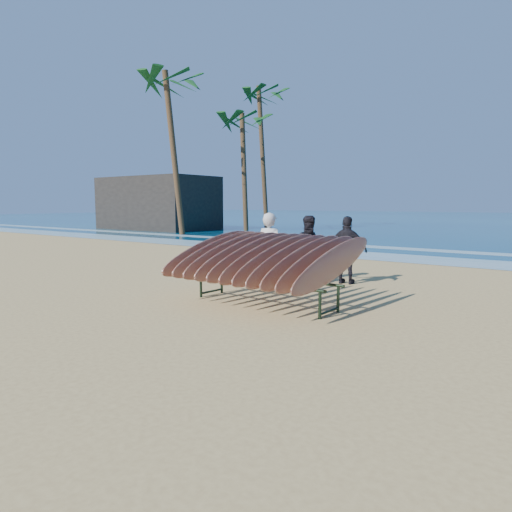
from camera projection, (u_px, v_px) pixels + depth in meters
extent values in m
plane|color=tan|center=(231.00, 309.00, 8.69)|extent=(120.00, 120.00, 0.00)
plane|color=white|center=(404.00, 258.00, 16.71)|extent=(160.00, 160.00, 0.00)
plane|color=white|center=(431.00, 250.00, 19.52)|extent=(160.00, 160.00, 0.00)
cylinder|color=black|center=(201.00, 286.00, 9.79)|extent=(0.06, 0.06, 0.50)
cylinder|color=black|center=(320.00, 305.00, 7.94)|extent=(0.06, 0.06, 0.50)
cylinder|color=black|center=(222.00, 282.00, 10.29)|extent=(0.06, 0.06, 0.50)
cylinder|color=black|center=(338.00, 299.00, 8.44)|extent=(0.06, 0.06, 0.50)
cylinder|color=black|center=(254.00, 282.00, 8.83)|extent=(3.20, 0.22, 0.06)
cylinder|color=black|center=(274.00, 277.00, 9.33)|extent=(3.20, 0.22, 0.06)
cylinder|color=black|center=(212.00, 291.00, 10.06)|extent=(0.08, 0.65, 0.04)
cylinder|color=black|center=(329.00, 311.00, 8.21)|extent=(0.08, 0.65, 0.04)
ellipsoid|color=#5F0E06|center=(209.00, 252.00, 10.00)|extent=(0.21, 2.79, 1.19)
ellipsoid|color=#5F0E06|center=(219.00, 253.00, 9.81)|extent=(0.21, 2.79, 1.19)
ellipsoid|color=#5F0E06|center=(230.00, 254.00, 9.61)|extent=(0.21, 2.79, 1.19)
ellipsoid|color=#5F0E06|center=(241.00, 255.00, 9.42)|extent=(0.21, 2.79, 1.19)
ellipsoid|color=#5F0E06|center=(252.00, 256.00, 9.23)|extent=(0.21, 2.79, 1.19)
ellipsoid|color=#5F0E06|center=(264.00, 257.00, 9.03)|extent=(0.21, 2.79, 1.19)
ellipsoid|color=#5F0E06|center=(277.00, 258.00, 8.84)|extent=(0.21, 2.79, 1.19)
ellipsoid|color=#5F0E06|center=(290.00, 260.00, 8.64)|extent=(0.21, 2.79, 1.19)
ellipsoid|color=#5F0E06|center=(304.00, 261.00, 8.45)|extent=(0.21, 2.79, 1.19)
ellipsoid|color=#5F0E06|center=(318.00, 262.00, 8.26)|extent=(0.21, 2.79, 1.19)
ellipsoid|color=#5F0E06|center=(333.00, 264.00, 8.06)|extent=(0.21, 2.79, 1.19)
imported|color=silver|center=(270.00, 251.00, 10.61)|extent=(0.68, 0.47, 1.80)
imported|color=black|center=(310.00, 249.00, 11.70)|extent=(1.05, 1.02, 1.70)
imported|color=black|center=(347.00, 250.00, 11.37)|extent=(1.04, 0.55, 1.69)
cube|color=#2D2823|center=(158.00, 203.00, 35.24)|extent=(8.98, 4.99, 3.99)
cylinder|color=brown|center=(174.00, 155.00, 28.26)|extent=(0.36, 1.55, 9.92)
cylinder|color=brown|center=(244.00, 173.00, 32.99)|extent=(0.36, 0.82, 8.39)
cylinder|color=brown|center=(263.00, 159.00, 36.04)|extent=(0.36, 1.49, 10.99)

